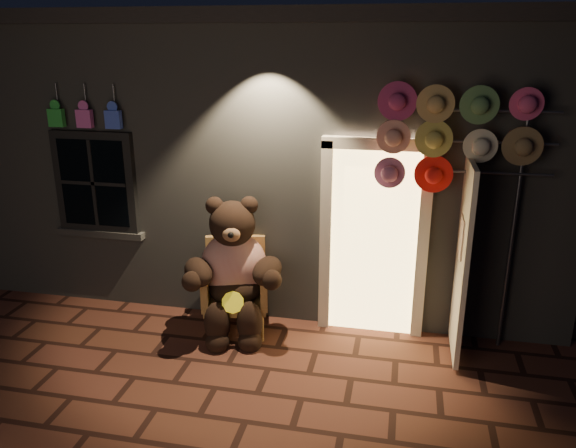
# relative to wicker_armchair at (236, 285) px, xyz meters

# --- Properties ---
(ground) EXTENTS (60.00, 60.00, 0.00)m
(ground) POSITION_rel_wicker_armchair_xyz_m (0.15, -1.21, -0.51)
(ground) COLOR #532A20
(ground) RESTS_ON ground
(shop_building) EXTENTS (7.30, 5.95, 3.51)m
(shop_building) POSITION_rel_wicker_armchair_xyz_m (0.15, 2.78, 1.22)
(shop_building) COLOR slate
(shop_building) RESTS_ON ground
(wicker_armchair) EXTENTS (0.83, 0.78, 1.03)m
(wicker_armchair) POSITION_rel_wicker_armchair_xyz_m (0.00, 0.00, 0.00)
(wicker_armchair) COLOR #B38045
(wicker_armchair) RESTS_ON ground
(teddy_bear) EXTENTS (1.13, 1.01, 1.61)m
(teddy_bear) POSITION_rel_wicker_armchair_xyz_m (0.02, -0.13, 0.24)
(teddy_bear) COLOR #AF2712
(teddy_bear) RESTS_ON ground
(hat_rack) EXTENTS (1.71, 0.22, 2.72)m
(hat_rack) POSITION_rel_wicker_armchair_xyz_m (2.20, 0.07, 1.72)
(hat_rack) COLOR #59595E
(hat_rack) RESTS_ON ground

